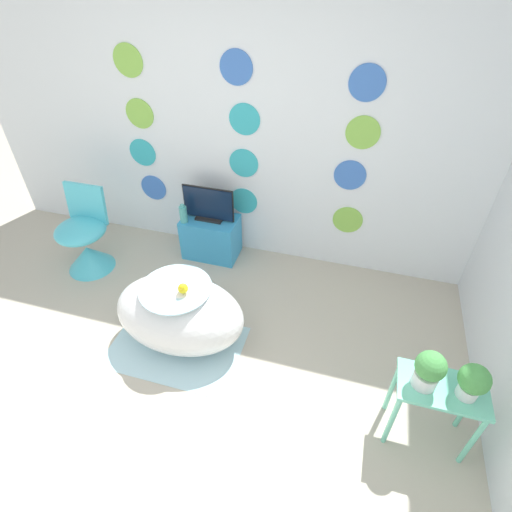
% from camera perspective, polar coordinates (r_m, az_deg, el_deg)
% --- Properties ---
extents(ground_plane, '(12.00, 12.00, 0.00)m').
position_cam_1_polar(ground_plane, '(2.96, -14.87, -23.42)').
color(ground_plane, '#BCB29E').
extents(wall_back_dotted, '(5.19, 0.05, 2.60)m').
position_cam_1_polar(wall_back_dotted, '(3.55, -1.98, 18.26)').
color(wall_back_dotted, white).
rests_on(wall_back_dotted, ground_plane).
extents(rug, '(1.03, 0.69, 0.01)m').
position_cam_1_polar(rug, '(3.32, -11.27, -12.56)').
color(rug, silver).
rests_on(rug, ground_plane).
extents(bathtub, '(1.02, 0.65, 0.58)m').
position_cam_1_polar(bathtub, '(3.15, -10.82, -8.06)').
color(bathtub, white).
rests_on(bathtub, ground_plane).
extents(rubber_duck, '(0.07, 0.08, 0.09)m').
position_cam_1_polar(rubber_duck, '(2.86, -10.43, -4.54)').
color(rubber_duck, yellow).
rests_on(rubber_duck, bathtub).
extents(chair, '(0.46, 0.46, 0.81)m').
position_cam_1_polar(chair, '(4.10, -23.14, 1.65)').
color(chair, '#4CC6DB').
rests_on(chair, ground_plane).
extents(tv_cabinet, '(0.53, 0.33, 0.43)m').
position_cam_1_polar(tv_cabinet, '(3.99, -6.43, 2.74)').
color(tv_cabinet, '#389ED6').
rests_on(tv_cabinet, ground_plane).
extents(tv, '(0.50, 0.12, 0.34)m').
position_cam_1_polar(tv, '(3.78, -6.81, 7.19)').
color(tv, black).
rests_on(tv, tv_cabinet).
extents(vase, '(0.07, 0.07, 0.19)m').
position_cam_1_polar(vase, '(3.82, -10.34, 5.92)').
color(vase, '#51B2AD').
rests_on(vase, tv_cabinet).
extents(side_table, '(0.51, 0.29, 0.53)m').
position_cam_1_polar(side_table, '(2.74, 24.56, -17.92)').
color(side_table, '#72D8B7').
rests_on(side_table, ground_plane).
extents(potted_plant_left, '(0.17, 0.17, 0.26)m').
position_cam_1_polar(potted_plant_left, '(2.51, 23.51, -14.65)').
color(potted_plant_left, white).
rests_on(potted_plant_left, side_table).
extents(potted_plant_right, '(0.17, 0.17, 0.24)m').
position_cam_1_polar(potted_plant_right, '(2.57, 28.62, -15.44)').
color(potted_plant_right, white).
rests_on(potted_plant_right, side_table).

